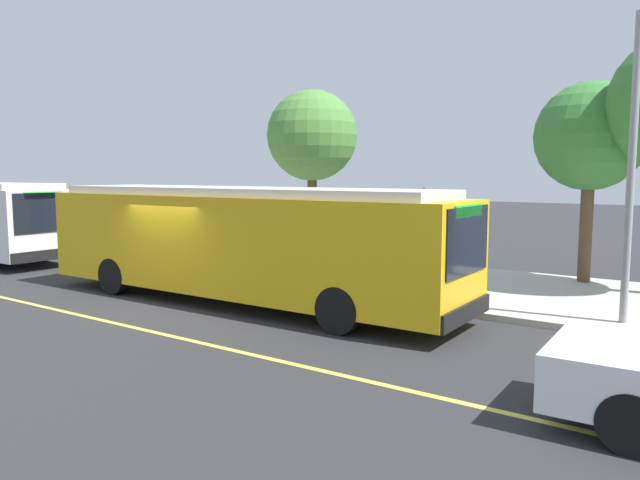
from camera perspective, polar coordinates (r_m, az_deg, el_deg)
The scene contains 11 objects.
ground_plane at distance 15.91m, azimuth -13.74°, elevation -5.81°, with size 120.00×120.00×0.00m, color #2B2B2D.
sidewalk_curb at distance 20.27m, azimuth -0.88°, elevation -2.81°, with size 44.00×6.40×0.15m, color #B7B2A8.
lane_stripe_center at distance 14.59m, azimuth -20.30°, elevation -7.10°, with size 36.00×0.14×0.01m, color #E0D64C.
transit_bus_main at distance 15.34m, azimuth -7.57°, elevation -0.00°, with size 12.08×2.75×2.95m.
bus_shelter at distance 18.78m, azimuth 3.93°, elevation 2.11°, with size 2.90×1.60×2.48m.
waiting_bench at distance 18.89m, azimuth 4.94°, elevation -1.79°, with size 1.60×0.48×0.95m.
route_sign_post at distance 15.09m, azimuth 9.82°, elevation 1.15°, with size 0.44×0.08×2.80m.
pedestrian_commuter at distance 15.97m, azimuth 8.63°, elevation -1.58°, with size 0.24×0.40×1.69m.
street_tree_near_shelter at distance 22.56m, azimuth -0.77°, elevation 9.84°, with size 3.36×3.36×6.23m.
street_tree_upstreet at distance 18.97m, azimuth 24.33°, elevation 8.89°, with size 3.10×3.10×5.76m.
utility_pole at distance 14.01m, azimuth 27.50°, elevation 5.85°, with size 0.16×0.16×6.40m, color gray.
Camera 1 is at (11.75, -10.20, 3.30)m, focal length 33.64 mm.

